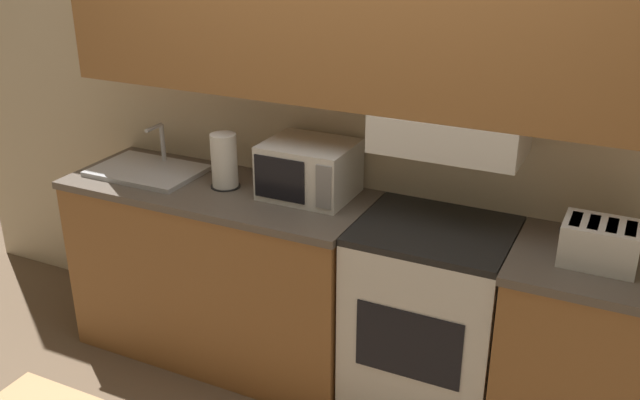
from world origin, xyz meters
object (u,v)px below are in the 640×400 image
(sink_basin, at_px, (147,170))
(paper_towel_roll, at_px, (224,161))
(microwave, at_px, (309,169))
(stove_range, at_px, (428,322))
(toaster, at_px, (600,243))

(sink_basin, relative_size, paper_towel_roll, 2.04)
(microwave, xyz_separation_m, paper_towel_roll, (-0.41, -0.08, 0.00))
(stove_range, bearing_deg, paper_towel_roll, 179.59)
(microwave, height_order, paper_towel_roll, paper_towel_roll)
(stove_range, xyz_separation_m, sink_basin, (-1.50, -0.01, 0.48))
(stove_range, relative_size, paper_towel_roll, 3.54)
(paper_towel_roll, bearing_deg, microwave, 11.27)
(microwave, height_order, toaster, microwave)
(stove_range, relative_size, microwave, 2.31)
(sink_basin, distance_m, paper_towel_roll, 0.47)
(sink_basin, bearing_deg, microwave, 6.54)
(microwave, distance_m, toaster, 1.30)
(toaster, relative_size, sink_basin, 0.54)
(microwave, bearing_deg, sink_basin, -173.46)
(toaster, xyz_separation_m, sink_basin, (-2.16, 0.02, -0.07))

